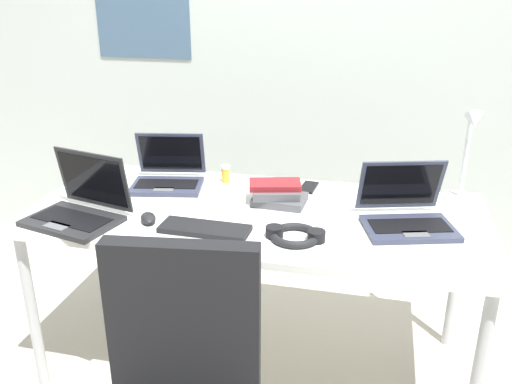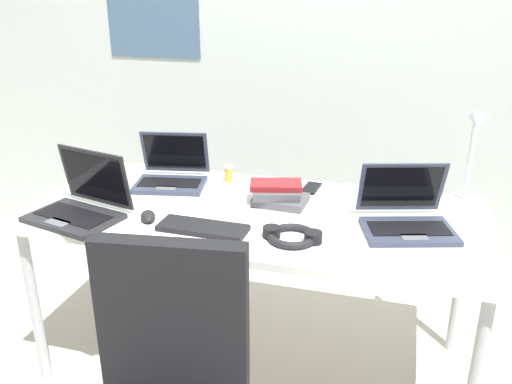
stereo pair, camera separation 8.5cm
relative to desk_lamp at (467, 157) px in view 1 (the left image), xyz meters
The scene contains 13 objects.
ground_plane 1.26m from the desk_lamp, 160.97° to the right, with size 12.00×12.00×0.00m, color #B7AD9E.
wall_back 1.21m from the desk_lamp, 134.21° to the left, with size 6.00×0.13×2.60m.
desk 0.88m from the desk_lamp, 160.97° to the right, with size 1.80×0.80×0.74m.
desk_lamp is the anchor object (origin of this frame).
laptop_front_right 0.39m from the desk_lamp, 128.35° to the right, with size 0.39×0.37×0.23m.
laptop_front_left 1.26m from the desk_lamp, behind, with size 0.35×0.32×0.22m.
laptop_mid_desk 1.53m from the desk_lamp, 160.37° to the right, with size 0.39×0.34×0.25m.
external_keyboard 1.08m from the desk_lamp, 151.86° to the right, with size 0.33×0.12×0.02m, color black.
computer_mouse 1.28m from the desk_lamp, 157.90° to the right, with size 0.06×0.10×0.03m, color black.
cell_phone 0.66m from the desk_lamp, behind, with size 0.06×0.14×0.01m, color black.
headphones 0.80m from the desk_lamp, 141.24° to the right, with size 0.21×0.18×0.04m.
pill_bottle 1.02m from the desk_lamp, behind, with size 0.04×0.04×0.08m.
book_stack 0.77m from the desk_lamp, 166.65° to the right, with size 0.25×0.20×0.09m.
Camera 1 is at (0.45, -1.92, 1.60)m, focal length 38.06 mm.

